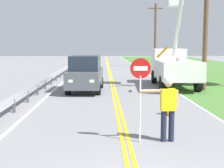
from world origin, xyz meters
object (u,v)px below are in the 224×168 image
at_px(utility_bucket_truck, 173,65).
at_px(utility_pole_mid, 155,34).
at_px(stop_sign_paddle, 140,81).
at_px(flagger_worker, 168,104).
at_px(utility_pole_near, 206,15).
at_px(traffic_cone_lead, 168,106).
at_px(oncoming_suv_nearest, 86,73).

distance_m(utility_bucket_truck, utility_pole_mid, 19.48).
bearing_deg(stop_sign_paddle, flagger_worker, 2.86).
bearing_deg(flagger_worker, utility_bucket_truck, 76.94).
xyz_separation_m(stop_sign_paddle, utility_pole_mid, (5.51, 31.35, 2.41)).
distance_m(flagger_worker, utility_bucket_truck, 12.44).
relative_size(utility_bucket_truck, utility_pole_near, 0.81).
xyz_separation_m(stop_sign_paddle, utility_pole_near, (5.02, 10.17, 2.74)).
relative_size(stop_sign_paddle, traffic_cone_lead, 3.33).
bearing_deg(utility_bucket_truck, utility_pole_near, -53.99).
relative_size(stop_sign_paddle, utility_pole_near, 0.27).
xyz_separation_m(utility_bucket_truck, oncoming_suv_nearest, (-5.63, -2.13, -0.37)).
bearing_deg(utility_pole_near, flagger_worker, -112.75).
relative_size(oncoming_suv_nearest, traffic_cone_lead, 6.68).
distance_m(oncoming_suv_nearest, utility_pole_mid, 22.83).
height_order(oncoming_suv_nearest, traffic_cone_lead, oncoming_suv_nearest).
relative_size(stop_sign_paddle, utility_bucket_truck, 0.34).
height_order(stop_sign_paddle, utility_bucket_truck, utility_bucket_truck).
bearing_deg(flagger_worker, oncoming_suv_nearest, 105.79).
relative_size(stop_sign_paddle, utility_pole_mid, 0.30).
bearing_deg(flagger_worker, traffic_cone_lead, 77.74).
bearing_deg(traffic_cone_lead, utility_pole_mid, 81.84).
bearing_deg(traffic_cone_lead, stop_sign_paddle, -113.59).
bearing_deg(stop_sign_paddle, utility_pole_mid, 80.03).
height_order(stop_sign_paddle, utility_pole_near, utility_pole_near).
relative_size(oncoming_suv_nearest, utility_pole_near, 0.55).
distance_m(stop_sign_paddle, oncoming_suv_nearest, 10.25).
height_order(utility_bucket_truck, utility_pole_near, utility_pole_near).
bearing_deg(traffic_cone_lead, utility_pole_near, 62.42).
xyz_separation_m(utility_bucket_truck, traffic_cone_lead, (-2.06, -8.68, -1.09)).
bearing_deg(utility_bucket_truck, utility_pole_mid, 84.25).
xyz_separation_m(oncoming_suv_nearest, utility_pole_near, (7.07, 0.15, 3.39)).
distance_m(utility_pole_near, utility_pole_mid, 21.18).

